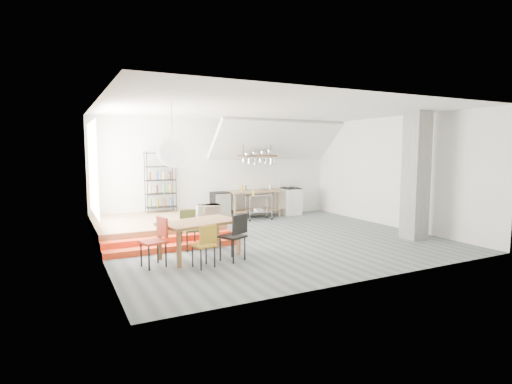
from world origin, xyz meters
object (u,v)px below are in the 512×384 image
dining_table (200,225)px  mini_fridge (220,206)px  stove (290,201)px  rolling_cart (259,204)px

dining_table → mini_fridge: bearing=47.9°
mini_fridge → dining_table: bearing=-117.2°
stove → dining_table: stove is taller
stove → mini_fridge: size_ratio=1.30×
dining_table → rolling_cart: size_ratio=2.09×
rolling_cart → mini_fridge: 1.24m
mini_fridge → rolling_cart: bearing=-23.9°
stove → dining_table: (-4.64, -3.92, 0.20)m
stove → rolling_cart: 1.55m
mini_fridge → stove: bearing=-1.0°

